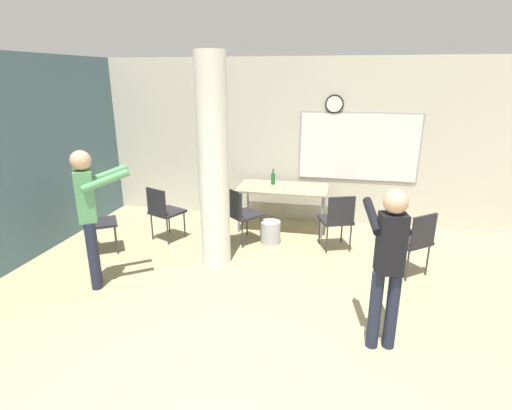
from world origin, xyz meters
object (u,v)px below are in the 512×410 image
chair_near_pillar (164,209)px  bottle_on_table (273,178)px  chair_table_right (337,218)px  chair_mid_room (414,239)px  chair_by_left_wall (95,219)px  person_watching_back (90,209)px  person_playing_side (388,258)px  folding_table (283,190)px  chair_table_left (241,212)px

chair_near_pillar → bottle_on_table: bearing=34.3°
chair_table_right → bottle_on_table: bearing=142.3°
chair_mid_room → chair_by_left_wall: bearing=-177.1°
person_watching_back → chair_by_left_wall: bearing=123.1°
chair_mid_room → person_playing_side: 1.71m
folding_table → bottle_on_table: size_ratio=5.48×
folding_table → person_playing_side: (1.40, -2.89, 0.25)m
folding_table → chair_table_right: bearing=-37.9°
folding_table → chair_table_left: (-0.53, -0.76, -0.17)m
chair_by_left_wall → person_watching_back: person_watching_back is taller
folding_table → person_watching_back: bearing=-128.7°
folding_table → person_watching_back: 3.12m
chair_near_pillar → chair_table_left: 1.21m
bottle_on_table → person_watching_back: bearing=-124.4°
chair_table_right → chair_table_left: (-1.46, -0.04, 0.00)m
bottle_on_table → chair_by_left_wall: bearing=-144.0°
chair_by_left_wall → person_watching_back: bearing=-56.9°
chair_table_right → chair_near_pillar: bearing=-175.9°
folding_table → chair_mid_room: size_ratio=1.71×
folding_table → chair_by_left_wall: size_ratio=1.71×
folding_table → bottle_on_table: (-0.19, 0.14, 0.15)m
chair_by_left_wall → person_playing_side: size_ratio=0.55×
person_playing_side → chair_mid_room: bearing=72.4°
chair_by_left_wall → chair_table_left: (1.98, 0.78, 0.00)m
bottle_on_table → person_playing_side: size_ratio=0.17×
folding_table → chair_table_left: size_ratio=1.71×
bottle_on_table → chair_near_pillar: size_ratio=0.31×
chair_near_pillar → person_playing_side: 3.73m
chair_table_right → person_playing_side: 2.27m
chair_by_left_wall → chair_table_left: bearing=21.6°
chair_table_left → chair_mid_room: (2.43, -0.56, 0.00)m
folding_table → chair_by_left_wall: chair_by_left_wall is taller
folding_table → chair_near_pillar: (-1.74, -0.91, -0.17)m
bottle_on_table → chair_mid_room: size_ratio=0.31×
chair_mid_room → chair_near_pillar: bearing=173.6°
chair_by_left_wall → chair_mid_room: 4.42m
chair_table_right → person_playing_side: size_ratio=0.55×
folding_table → bottle_on_table: bottle_on_table is taller
folding_table → chair_near_pillar: size_ratio=1.71×
chair_table_right → chair_by_left_wall: 3.54m
chair_table_left → person_watching_back: 2.23m
bottle_on_table → chair_mid_room: bottle_on_table is taller
person_watching_back → bottle_on_table: bearing=55.6°
chair_table_left → chair_by_left_wall: bearing=-158.4°
folding_table → bottle_on_table: bearing=143.1°
chair_by_left_wall → chair_table_right: bearing=13.5°
chair_by_left_wall → chair_near_pillar: bearing=39.2°
bottle_on_table → folding_table: bearing=-36.9°
bottle_on_table → chair_near_pillar: (-1.55, -1.05, -0.32)m
person_watching_back → chair_table_right: bearing=30.7°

